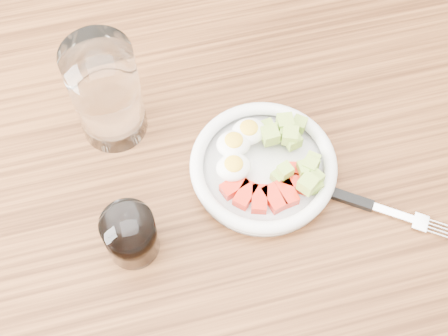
# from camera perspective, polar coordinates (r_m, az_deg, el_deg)

# --- Properties ---
(ground) EXTENTS (4.00, 4.00, 0.00)m
(ground) POSITION_cam_1_polar(r_m,az_deg,el_deg) (1.61, 0.44, -13.47)
(ground) COLOR brown
(ground) RESTS_ON ground
(dining_table) EXTENTS (1.50, 0.90, 0.77)m
(dining_table) POSITION_cam_1_polar(r_m,az_deg,el_deg) (0.97, 0.72, -3.92)
(dining_table) COLOR brown
(dining_table) RESTS_ON ground
(bowl) EXTENTS (0.21, 0.21, 0.05)m
(bowl) POSITION_cam_1_polar(r_m,az_deg,el_deg) (0.88, 3.63, 0.33)
(bowl) COLOR white
(bowl) RESTS_ON dining_table
(fork) EXTENTS (0.19, 0.14, 0.01)m
(fork) POSITION_cam_1_polar(r_m,az_deg,el_deg) (0.88, 12.05, -2.98)
(fork) COLOR black
(fork) RESTS_ON dining_table
(water_glass) EXTENTS (0.09, 0.09, 0.17)m
(water_glass) POSITION_cam_1_polar(r_m,az_deg,el_deg) (0.87, -10.72, 6.76)
(water_glass) COLOR white
(water_glass) RESTS_ON dining_table
(coffee_glass) EXTENTS (0.07, 0.07, 0.08)m
(coffee_glass) POSITION_cam_1_polar(r_m,az_deg,el_deg) (0.82, -8.55, -6.09)
(coffee_glass) COLOR white
(coffee_glass) RESTS_ON dining_table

